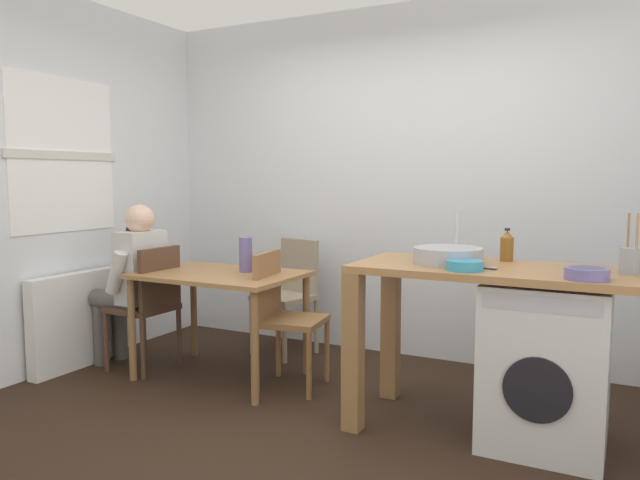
% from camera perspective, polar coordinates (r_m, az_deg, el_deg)
% --- Properties ---
extents(ground_plane, '(5.46, 5.46, 0.00)m').
position_cam_1_polar(ground_plane, '(3.48, -2.08, -17.71)').
color(ground_plane, black).
extents(wall_back, '(4.60, 0.10, 2.70)m').
position_cam_1_polar(wall_back, '(4.79, 8.20, 5.31)').
color(wall_back, silver).
rests_on(wall_back, ground_plane).
extents(wall_window_side, '(0.12, 3.80, 2.70)m').
position_cam_1_polar(wall_window_side, '(4.64, -26.04, 4.80)').
color(wall_window_side, silver).
rests_on(wall_window_side, ground_plane).
extents(radiator, '(0.10, 0.80, 0.70)m').
position_cam_1_polar(radiator, '(4.84, -21.75, -6.99)').
color(radiator, white).
rests_on(radiator, ground_plane).
extents(dining_table, '(1.10, 0.76, 0.74)m').
position_cam_1_polar(dining_table, '(4.27, -9.36, -4.30)').
color(dining_table, '#9E7042').
rests_on(dining_table, ground_plane).
extents(chair_person_seat, '(0.42, 0.42, 0.90)m').
position_cam_1_polar(chair_person_seat, '(4.56, -15.65, -5.52)').
color(chair_person_seat, '#4C3323').
rests_on(chair_person_seat, ground_plane).
extents(chair_opposite, '(0.45, 0.45, 0.90)m').
position_cam_1_polar(chair_opposite, '(4.07, -3.56, -6.68)').
color(chair_opposite, olive).
rests_on(chair_opposite, ground_plane).
extents(chair_spare_by_wall, '(0.48, 0.48, 0.90)m').
position_cam_1_polar(chair_spare_by_wall, '(4.87, -2.77, -4.60)').
color(chair_spare_by_wall, gray).
rests_on(chair_spare_by_wall, ground_plane).
extents(seated_person, '(0.51, 0.52, 1.20)m').
position_cam_1_polar(seated_person, '(4.65, -17.11, -3.31)').
color(seated_person, '#595651').
rests_on(seated_person, ground_plane).
extents(kitchen_counter, '(1.50, 0.68, 0.92)m').
position_cam_1_polar(kitchen_counter, '(3.43, 12.66, -4.85)').
color(kitchen_counter, '#9E7042').
rests_on(kitchen_counter, ground_plane).
extents(washing_machine, '(0.60, 0.61, 0.86)m').
position_cam_1_polar(washing_machine, '(3.42, 20.36, -10.82)').
color(washing_machine, silver).
rests_on(washing_machine, ground_plane).
extents(sink_basin, '(0.38, 0.38, 0.09)m').
position_cam_1_polar(sink_basin, '(3.41, 11.90, -1.43)').
color(sink_basin, '#9EA0A5').
rests_on(sink_basin, kitchen_counter).
extents(tap, '(0.02, 0.02, 0.28)m').
position_cam_1_polar(tap, '(3.57, 12.70, 0.41)').
color(tap, '#B2B2B7').
rests_on(tap, kitchen_counter).
extents(bottle_tall_green, '(0.07, 0.07, 0.19)m').
position_cam_1_polar(bottle_tall_green, '(3.59, 17.08, -0.56)').
color(bottle_tall_green, brown).
rests_on(bottle_tall_green, kitchen_counter).
extents(mixing_bowl, '(0.19, 0.19, 0.05)m').
position_cam_1_polar(mixing_bowl, '(3.18, 13.39, -2.26)').
color(mixing_bowl, teal).
rests_on(mixing_bowl, kitchen_counter).
extents(utensil_crock, '(0.11, 0.11, 0.30)m').
position_cam_1_polar(utensil_crock, '(3.34, 27.09, -1.68)').
color(utensil_crock, gray).
rests_on(utensil_crock, kitchen_counter).
extents(colander, '(0.20, 0.20, 0.06)m').
position_cam_1_polar(colander, '(3.08, 23.68, -2.83)').
color(colander, slate).
rests_on(colander, kitchen_counter).
extents(vase, '(0.09, 0.09, 0.24)m').
position_cam_1_polar(vase, '(4.23, -6.97, -1.38)').
color(vase, slate).
rests_on(vase, dining_table).
extents(scissors, '(0.15, 0.06, 0.01)m').
position_cam_1_polar(scissors, '(3.27, 15.02, -2.54)').
color(scissors, '#B2B2B7').
rests_on(scissors, kitchen_counter).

